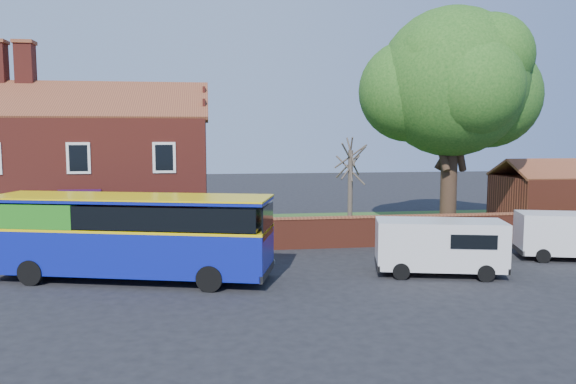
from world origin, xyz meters
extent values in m
plane|color=black|center=(0.00, 0.00, 0.00)|extent=(120.00, 120.00, 0.00)
cube|color=gray|center=(-7.00, 5.75, 0.06)|extent=(18.00, 3.50, 0.12)
cube|color=slate|center=(-7.00, 4.00, 0.07)|extent=(18.00, 0.15, 0.14)
cube|color=#426B28|center=(13.00, 13.00, 0.02)|extent=(26.00, 12.00, 0.04)
cube|color=maroon|center=(-7.00, 11.50, 3.25)|extent=(12.00, 8.00, 6.50)
cube|color=brown|center=(-7.00, 9.50, 7.50)|extent=(12.30, 4.08, 2.16)
cube|color=brown|center=(-7.00, 13.50, 7.50)|extent=(12.30, 4.08, 2.16)
cube|color=maroon|center=(-10.40, 11.50, 9.40)|extent=(0.90, 0.90, 2.20)
cube|color=black|center=(-7.00, 7.47, 4.60)|extent=(1.10, 0.06, 1.50)
cube|color=#4C0F19|center=(-7.00, 7.45, 1.10)|extent=(0.95, 0.04, 2.10)
cube|color=silver|center=(-7.00, 7.47, 1.15)|extent=(1.20, 0.06, 2.30)
cube|color=#300C36|center=(-7.00, 7.44, 2.80)|extent=(2.00, 0.06, 0.60)
cube|color=maroon|center=(13.00, 7.00, 0.75)|extent=(22.00, 0.30, 1.50)
cube|color=brown|center=(13.00, 7.00, 1.55)|extent=(22.00, 0.38, 0.10)
cube|color=maroon|center=(22.00, 13.00, 1.50)|extent=(8.00, 5.00, 3.00)
cube|color=brown|center=(22.00, 14.25, 3.55)|extent=(8.20, 2.56, 1.24)
cube|color=#0D1995|center=(-3.93, 2.05, 1.25)|extent=(11.27, 5.53, 1.74)
cube|color=yellow|center=(-3.93, 2.05, 2.12)|extent=(11.29, 5.56, 0.10)
cube|color=black|center=(-3.93, 2.05, 2.64)|extent=(10.85, 5.44, 0.87)
cube|color=#28871D|center=(-7.41, 3.00, 2.64)|extent=(4.32, 3.66, 0.93)
cube|color=#0D1995|center=(-3.93, 2.05, 3.23)|extent=(11.27, 5.53, 0.14)
cube|color=yellow|center=(-3.93, 2.05, 3.31)|extent=(11.32, 5.58, 0.06)
cylinder|color=black|center=(-7.65, 1.73, 0.49)|extent=(1.02, 0.53, 0.98)
cylinder|color=black|center=(-6.96, 4.22, 0.49)|extent=(1.02, 0.53, 0.98)
cylinder|color=black|center=(-0.90, -0.12, 0.49)|extent=(1.02, 0.53, 0.98)
cylinder|color=black|center=(-0.22, 2.36, 0.49)|extent=(1.02, 0.53, 0.98)
cube|color=silver|center=(8.43, 1.08, 1.28)|extent=(5.44, 3.18, 1.94)
cube|color=black|center=(10.67, 0.55, 1.58)|extent=(0.48, 1.71, 0.77)
cube|color=black|center=(10.87, 0.50, 0.41)|extent=(0.57, 2.01, 0.24)
cylinder|color=black|center=(6.62, 0.53, 0.34)|extent=(0.71, 0.37, 0.67)
cylinder|color=black|center=(7.07, 2.40, 0.34)|extent=(0.71, 0.37, 0.67)
cylinder|color=black|center=(9.80, -0.23, 0.34)|extent=(0.71, 0.37, 0.67)
cylinder|color=black|center=(10.25, 1.64, 0.34)|extent=(0.71, 0.37, 0.67)
cube|color=silver|center=(15.64, 2.87, 1.21)|extent=(5.19, 3.24, 1.84)
cylinder|color=black|center=(13.90, 2.44, 0.32)|extent=(0.68, 0.39, 0.64)
cylinder|color=black|center=(14.42, 4.18, 0.32)|extent=(0.68, 0.39, 0.64)
cylinder|color=black|center=(12.62, 9.74, 2.64)|extent=(0.92, 0.92, 5.28)
sphere|color=#497E27|center=(12.62, 9.74, 8.60)|extent=(8.26, 8.26, 8.26)
sphere|color=#497E27|center=(15.03, 10.20, 7.91)|extent=(5.96, 5.96, 5.96)
sphere|color=#497E27|center=(10.45, 10.43, 8.14)|extent=(5.74, 5.74, 5.74)
cylinder|color=#4C4238|center=(7.03, 10.27, 2.42)|extent=(0.28, 0.28, 4.83)
cylinder|color=#4C4238|center=(7.03, 10.27, 4.14)|extent=(0.28, 2.36, 1.90)
cylinder|color=#4C4238|center=(7.03, 10.27, 3.97)|extent=(1.23, 1.74, 1.74)
cylinder|color=#4C4238|center=(7.03, 10.27, 4.31)|extent=(1.98, 0.91, 1.92)
camera|label=1|loc=(-0.87, -20.36, 5.78)|focal=35.00mm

